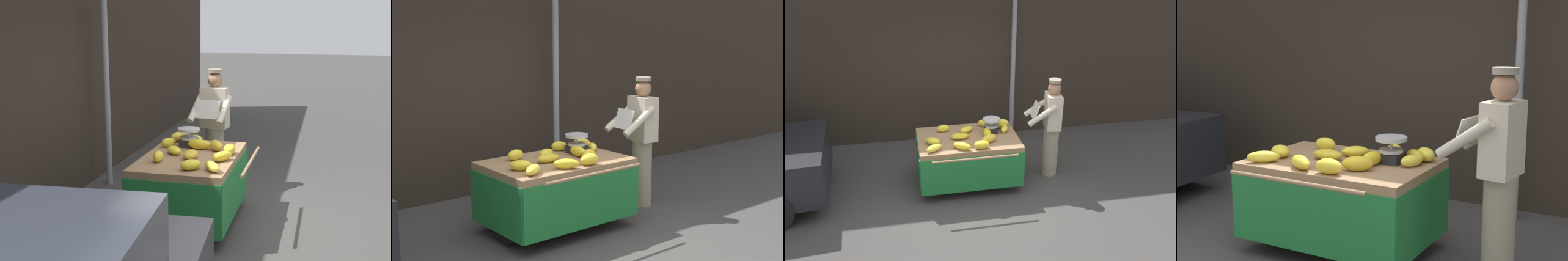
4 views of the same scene
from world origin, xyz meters
The scene contains 19 objects.
ground_plane centered at (0.00, 0.00, 0.00)m, with size 60.00×60.00×0.00m, color #423F3D.
back_wall centered at (0.00, 2.65, 2.07)m, with size 16.00×0.24×4.13m, color #332821.
street_pole centered at (1.15, 2.23, 1.46)m, with size 0.09×0.09×2.92m, color gray.
banana_cart centered at (0.00, 0.67, 0.61)m, with size 1.63×1.28×0.83m.
weighing_scale centered at (0.42, 0.81, 0.95)m, with size 0.28×0.28×0.24m.
banana_bunch_0 centered at (0.66, 1.01, 0.90)m, with size 0.15×0.22×0.12m, color yellow.
banana_bunch_1 centered at (-0.13, 0.64, 0.88)m, with size 0.16×0.29×0.10m, color gold.
banana_bunch_2 centered at (-0.16, 0.27, 0.89)m, with size 0.12×0.29×0.11m, color yellow.
banana_bunch_3 centered at (0.63, 0.77, 0.89)m, with size 0.11×0.21×0.10m, color yellow.
banana_bunch_4 centered at (-0.57, 0.52, 0.89)m, with size 0.16×0.24×0.11m, color yellow.
banana_bunch_5 centered at (-0.36, 0.96, 0.90)m, with size 0.11×0.21×0.13m, color yellow.
banana_bunch_6 centered at (0.01, 0.88, 0.88)m, with size 0.15×0.26×0.09m, color yellow.
banana_bunch_7 centered at (0.32, 0.65, 0.89)m, with size 0.12×0.29×0.12m, color gold.
banana_bunch_8 centered at (0.61, 0.91, 0.89)m, with size 0.11×0.20×0.12m, color gold.
banana_bunch_9 centered at (0.15, 0.24, 0.90)m, with size 0.14×0.24×0.13m, color yellow.
banana_bunch_10 centered at (0.34, 1.05, 0.89)m, with size 0.12×0.20×0.12m, color yellow.
banana_bunch_11 centered at (-0.57, 0.29, 0.89)m, with size 0.12×0.29×0.10m, color yellow.
banana_bunch_12 centered at (0.30, 0.43, 0.90)m, with size 0.14×0.26×0.13m, color gold.
vendor_person centered at (1.41, 0.70, 0.87)m, with size 0.62×0.57×1.71m.
Camera 2 is at (-3.76, -4.49, 2.35)m, focal length 51.97 mm.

